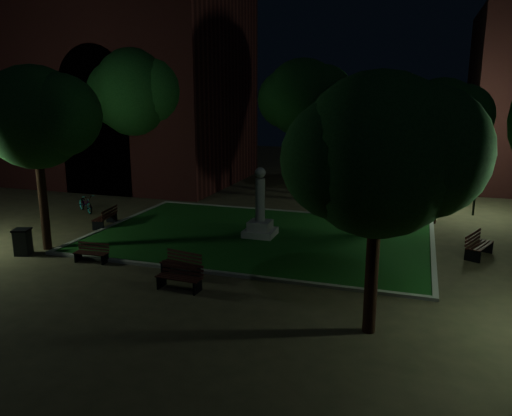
{
  "coord_description": "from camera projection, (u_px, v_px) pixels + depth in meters",
  "views": [
    {
      "loc": [
        6.76,
        -19.18,
        6.61
      ],
      "look_at": [
        0.13,
        1.0,
        1.63
      ],
      "focal_mm": 35.0,
      "sensor_mm": 36.0,
      "label": 1
    }
  ],
  "objects": [
    {
      "name": "monument",
      "position": [
        260.0,
        217.0,
        22.94
      ],
      "size": [
        1.4,
        1.4,
        3.2
      ],
      "color": "gray",
      "rests_on": "lawn"
    },
    {
      "name": "bench_left_side",
      "position": [
        106.0,
        218.0,
        24.93
      ],
      "size": [
        0.86,
        1.8,
        0.95
      ],
      "rotation": [
        0.0,
        0.0,
        -1.41
      ],
      "color": "black",
      "rests_on": "ground"
    },
    {
      "name": "bench_near_right",
      "position": [
        180.0,
        278.0,
        16.99
      ],
      "size": [
        1.63,
        0.65,
        0.88
      ],
      "rotation": [
        0.0,
        0.0,
        -0.06
      ],
      "color": "black",
      "rests_on": "ground"
    },
    {
      "name": "lawn_kerb",
      "position": [
        260.0,
        236.0,
        23.14
      ],
      "size": [
        15.4,
        10.4,
        0.12
      ],
      "color": "slate",
      "rests_on": "ground"
    },
    {
      "name": "bench_west_near",
      "position": [
        92.0,
        253.0,
        19.75
      ],
      "size": [
        1.39,
        0.57,
        0.75
      ],
      "rotation": [
        0.0,
        0.0,
        0.07
      ],
      "color": "black",
      "rests_on": "ground"
    },
    {
      "name": "bench_far_side",
      "position": [
        338.0,
        207.0,
        27.4
      ],
      "size": [
        1.68,
        1.16,
        0.88
      ],
      "rotation": [
        0.0,
        0.0,
        2.72
      ],
      "color": "black",
      "rests_on": "ground"
    },
    {
      "name": "tree_far_north",
      "position": [
        305.0,
        98.0,
        31.42
      ],
      "size": [
        6.01,
        4.9,
        8.67
      ],
      "color": "black",
      "rests_on": "ground"
    },
    {
      "name": "tree_se",
      "position": [
        382.0,
        156.0,
        12.91
      ],
      "size": [
        5.35,
        4.37,
        7.17
      ],
      "color": "black",
      "rests_on": "ground"
    },
    {
      "name": "lawn",
      "position": [
        260.0,
        236.0,
        23.15
      ],
      "size": [
        15.0,
        10.0,
        0.08
      ],
      "primitive_type": "cube",
      "color": "#103E10",
      "rests_on": "ground"
    },
    {
      "name": "building_main",
      "position": [
        106.0,
        81.0,
        37.2
      ],
      "size": [
        20.0,
        12.0,
        15.0
      ],
      "color": "#491B1A",
      "rests_on": "ground"
    },
    {
      "name": "bicycle",
      "position": [
        86.0,
        203.0,
        27.9
      ],
      "size": [
        1.96,
        1.61,
        1.0
      ],
      "primitive_type": "imported",
      "rotation": [
        0.0,
        0.0,
        0.98
      ],
      "color": "black",
      "rests_on": "ground"
    },
    {
      "name": "tree_ne",
      "position": [
        443.0,
        118.0,
        24.41
      ],
      "size": [
        4.7,
        3.84,
        7.28
      ],
      "color": "black",
      "rests_on": "ground"
    },
    {
      "name": "trash_bin",
      "position": [
        23.0,
        242.0,
        20.58
      ],
      "size": [
        0.81,
        0.81,
        1.1
      ],
      "color": "black",
      "rests_on": "ground"
    },
    {
      "name": "tree_nw",
      "position": [
        141.0,
        92.0,
        31.27
      ],
      "size": [
        7.05,
        5.75,
        9.43
      ],
      "color": "black",
      "rests_on": "ground"
    },
    {
      "name": "lamppost_nw",
      "position": [
        117.0,
        144.0,
        33.02
      ],
      "size": [
        1.18,
        0.28,
        4.58
      ],
      "color": "black",
      "rests_on": "ground"
    },
    {
      "name": "tree_north_er",
      "position": [
        354.0,
        115.0,
        28.86
      ],
      "size": [
        5.36,
        4.37,
        7.46
      ],
      "color": "black",
      "rests_on": "ground"
    },
    {
      "name": "lamppost_ne",
      "position": [
        479.0,
        156.0,
        26.52
      ],
      "size": [
        1.18,
        0.28,
        4.7
      ],
      "color": "black",
      "rests_on": "ground"
    },
    {
      "name": "bench_right_side",
      "position": [
        478.0,
        246.0,
        20.36
      ],
      "size": [
        1.27,
        1.89,
        0.98
      ],
      "rotation": [
        0.0,
        0.0,
        1.17
      ],
      "color": "black",
      "rests_on": "ground"
    },
    {
      "name": "bench_near_left",
      "position": [
        181.0,
        264.0,
        18.32
      ],
      "size": [
        1.63,
        0.82,
        0.85
      ],
      "rotation": [
        0.0,
        0.0,
        -0.19
      ],
      "color": "black",
      "rests_on": "ground"
    },
    {
      "name": "ground",
      "position": [
        246.0,
        250.0,
        21.31
      ],
      "size": [
        80.0,
        80.0,
        0.0
      ],
      "primitive_type": "plane",
      "color": "#3F3724"
    },
    {
      "name": "tree_west",
      "position": [
        37.0,
        118.0,
        20.15
      ],
      "size": [
        5.15,
        4.2,
        7.68
      ],
      "color": "black",
      "rests_on": "ground"
    }
  ]
}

